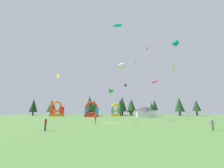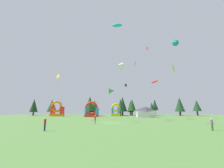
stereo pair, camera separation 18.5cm
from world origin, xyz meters
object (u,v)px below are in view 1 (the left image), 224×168
(kite_yellow_diamond, at_px, (58,77))
(kite_black_diamond, at_px, (126,85))
(kite_white_delta, at_px, (120,66))
(kite_cyan_parafoil, at_px, (117,25))
(kite_red_parafoil, at_px, (154,82))
(kite_pink_box, at_px, (147,49))
(kite_blue_diamond, at_px, (135,64))
(kite_lime_diamond, at_px, (173,69))
(inflatable_red_slide, at_px, (115,111))
(inflatable_yellow_castle, at_px, (91,111))
(inflatable_orange_dome, at_px, (57,111))
(festival_tent, at_px, (145,112))
(kite_teal_delta, at_px, (176,42))
(person_far_side, at_px, (46,123))
(person_left_edge, at_px, (212,123))
(kite_green_delta, at_px, (112,91))
(person_midfield, at_px, (95,119))

(kite_yellow_diamond, height_order, kite_black_diamond, kite_black_diamond)
(kite_white_delta, xyz_separation_m, kite_cyan_parafoil, (-0.83, -9.74, 7.38))
(kite_red_parafoil, distance_m, kite_pink_box, 13.32)
(kite_white_delta, xyz_separation_m, kite_blue_diamond, (6.03, 10.69, 4.07))
(kite_lime_diamond, height_order, inflatable_red_slide, kite_lime_diamond)
(kite_blue_diamond, bearing_deg, kite_lime_diamond, -81.93)
(kite_red_parafoil, bearing_deg, kite_yellow_diamond, -169.48)
(inflatable_yellow_castle, relative_size, inflatable_red_slide, 1.08)
(kite_yellow_diamond, height_order, inflatable_orange_dome, kite_yellow_diamond)
(festival_tent, bearing_deg, kite_yellow_diamond, -146.92)
(kite_teal_delta, xyz_separation_m, kite_lime_diamond, (-4.17, -7.23, -8.97))
(kite_blue_diamond, bearing_deg, person_far_side, -117.66)
(kite_blue_diamond, bearing_deg, kite_white_delta, -119.44)
(kite_pink_box, xyz_separation_m, inflatable_orange_dome, (-37.99, 17.35, -22.01))
(kite_yellow_diamond, distance_m, festival_tent, 35.34)
(kite_yellow_diamond, distance_m, kite_blue_diamond, 27.84)
(kite_teal_delta, height_order, person_left_edge, kite_teal_delta)
(kite_teal_delta, bearing_deg, kite_lime_diamond, -119.99)
(kite_red_parafoil, bearing_deg, kite_lime_diamond, -94.50)
(kite_pink_box, xyz_separation_m, inflatable_red_slide, (-11.32, 18.93, -22.40))
(kite_cyan_parafoil, bearing_deg, inflatable_orange_dome, 127.92)
(kite_blue_diamond, distance_m, inflatable_yellow_castle, 25.95)
(kite_lime_diamond, distance_m, person_far_side, 24.01)
(inflatable_yellow_castle, bearing_deg, inflatable_red_slide, 38.68)
(kite_red_parafoil, xyz_separation_m, inflatable_orange_dome, (-39.11, 21.03, -9.25))
(kite_black_diamond, bearing_deg, inflatable_orange_dome, 167.56)
(kite_red_parafoil, bearing_deg, inflatable_yellow_castle, 146.66)
(kite_teal_delta, xyz_separation_m, kite_blue_diamond, (-7.85, 18.69, 0.39))
(kite_red_parafoil, xyz_separation_m, person_far_side, (-22.42, -26.16, -10.67))
(kite_teal_delta, xyz_separation_m, kite_pink_box, (-3.78, 15.64, 4.95))
(kite_lime_diamond, bearing_deg, person_left_edge, -66.93)
(kite_teal_delta, bearing_deg, kite_blue_diamond, 112.77)
(kite_green_delta, bearing_deg, kite_lime_diamond, -34.63)
(person_midfield, xyz_separation_m, festival_tent, (16.07, 28.90, 1.01))
(kite_lime_diamond, distance_m, inflatable_orange_dome, 55.65)
(inflatable_red_slide, bearing_deg, person_far_side, -101.57)
(kite_pink_box, relative_size, person_left_edge, 14.80)
(kite_green_delta, distance_m, festival_tent, 27.73)
(kite_white_delta, bearing_deg, kite_black_diamond, 80.24)
(kite_blue_diamond, relative_size, inflatable_orange_dome, 3.01)
(person_midfield, relative_size, festival_tent, 0.26)
(kite_red_parafoil, relative_size, inflatable_yellow_castle, 1.98)
(kite_white_delta, height_order, kite_lime_diamond, kite_white_delta)
(kite_yellow_diamond, relative_size, kite_white_delta, 0.75)
(kite_blue_diamond, xyz_separation_m, inflatable_red_slide, (-7.26, 15.87, -17.84))
(kite_blue_diamond, bearing_deg, kite_cyan_parafoil, -108.58)
(person_midfield, bearing_deg, kite_red_parafoil, 134.60)
(inflatable_yellow_castle, height_order, festival_tent, inflatable_yellow_castle)
(kite_cyan_parafoil, bearing_deg, person_midfield, -155.70)
(kite_red_parafoil, distance_m, inflatable_yellow_castle, 28.39)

